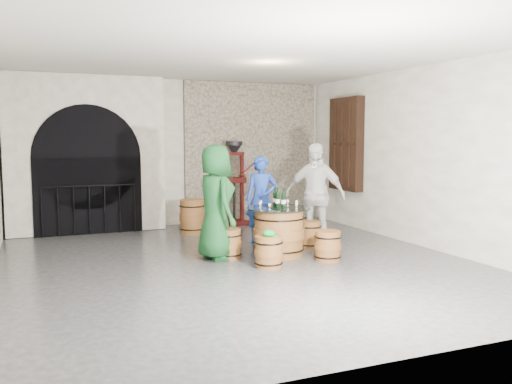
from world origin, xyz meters
name	(u,v)px	position (x,y,z in m)	size (l,w,h in m)	color
ground	(238,263)	(0.00, 0.00, 0.00)	(8.00, 8.00, 0.00)	#2F2F32
wall_back	(175,153)	(0.00, 4.00, 1.60)	(8.00, 8.00, 0.00)	white
wall_front	(401,179)	(0.00, -4.00, 1.60)	(8.00, 8.00, 0.00)	white
wall_right	(423,157)	(3.50, 0.00, 1.60)	(8.00, 8.00, 0.00)	white
ceiling	(237,53)	(0.00, 0.00, 3.20)	(8.00, 8.00, 0.00)	beige
stone_facing_panel	(252,152)	(1.80, 3.94, 1.60)	(3.20, 0.12, 3.18)	gray
arched_opening	(86,155)	(-1.90, 3.74, 1.58)	(3.10, 0.60, 3.19)	white
shuttered_window	(346,144)	(3.38, 2.40, 1.80)	(0.23, 1.10, 2.00)	black
barrel_table	(279,232)	(0.81, 0.25, 0.40)	(1.04, 1.04, 0.80)	brown
barrel_stool_left	(228,244)	(-0.03, 0.37, 0.24)	(0.44, 0.44, 0.48)	brown
barrel_stool_far	(266,233)	(0.93, 1.09, 0.24)	(0.44, 0.44, 0.48)	brown
barrel_stool_right	(309,234)	(1.57, 0.62, 0.24)	(0.44, 0.44, 0.48)	brown
barrel_stool_near_right	(328,246)	(1.38, -0.38, 0.24)	(0.44, 0.44, 0.48)	brown
barrel_stool_near_left	(269,252)	(0.33, -0.44, 0.24)	(0.44, 0.44, 0.48)	brown
green_cap	(269,233)	(0.33, -0.44, 0.52)	(0.23, 0.19, 0.10)	#0D922A
person_green	(216,202)	(-0.23, 0.40, 0.92)	(0.90, 0.58, 1.84)	#13451E
person_blue	(262,199)	(0.98, 1.38, 0.81)	(0.59, 0.39, 1.61)	#1C3A9B
person_white	(315,195)	(1.71, 0.69, 0.93)	(1.09, 0.45, 1.85)	beige
wine_bottle_left	(278,199)	(0.81, 0.31, 0.93)	(0.08, 0.08, 0.32)	black
wine_bottle_center	(284,200)	(0.87, 0.20, 0.93)	(0.08, 0.08, 0.32)	black
wine_bottle_right	(275,198)	(0.84, 0.46, 0.93)	(0.08, 0.08, 0.32)	black
tasting_glass_a	(270,206)	(0.58, 0.10, 0.85)	(0.05, 0.05, 0.10)	#C46A26
tasting_glass_b	(297,203)	(1.16, 0.30, 0.85)	(0.05, 0.05, 0.10)	#C46A26
tasting_glass_c	(261,203)	(0.60, 0.52, 0.85)	(0.05, 0.05, 0.10)	#C46A26
tasting_glass_d	(288,203)	(1.06, 0.44, 0.85)	(0.05, 0.05, 0.10)	#C46A26
tasting_glass_e	(296,206)	(1.03, 0.04, 0.85)	(0.05, 0.05, 0.10)	#C46A26
tasting_glass_f	(260,205)	(0.51, 0.33, 0.85)	(0.05, 0.05, 0.10)	#C46A26
side_barrel	(192,217)	(0.03, 2.77, 0.35)	(0.52, 0.52, 0.70)	brown
corking_press	(234,176)	(1.21, 3.50, 1.08)	(0.79, 0.49, 1.86)	#4B0F0C
control_box	(263,163)	(2.05, 3.86, 1.35)	(0.18, 0.10, 0.22)	silver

